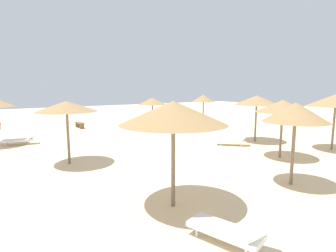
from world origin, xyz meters
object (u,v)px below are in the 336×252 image
Objects in this scene: parasol_8 at (296,113)px; parasol_0 at (203,98)px; parasol_3 at (173,113)px; lounger_0 at (191,122)px; parasol_7 at (66,107)px; lounger_2 at (21,140)px; lounger_3 at (230,231)px; lounger_4 at (233,140)px; bench_0 at (80,124)px; parasol_4 at (257,100)px; parasol_5 at (283,106)px; parasol_1 at (152,101)px; lounger_1 at (162,128)px; parasol_6 at (336,100)px.

parasol_0 is at bearing 60.19° from parasol_8.
parasol_8 is (4.58, -0.87, -0.16)m from parasol_3.
parasol_7 is at bearing -151.33° from lounger_0.
parasol_8 is 15.32m from lounger_2.
lounger_3 is 10.60m from lounger_4.
bench_0 is at bearing 72.81° from parasol_7.
parasol_5 is (-2.30, -3.39, -0.10)m from parasol_4.
lounger_4 is at bearing -34.14° from lounger_2.
parasol_7 is at bearing -140.71° from parasol_1.
bench_0 is at bearing 110.31° from parasol_5.
lounger_1 is 1.00× the size of lounger_2.
parasol_4 reaches higher than parasol_0.
parasol_3 is 3.37m from lounger_3.
parasol_8 is at bearing 17.38° from lounger_3.
parasol_6 is 11.76m from lounger_1.
parasol_5 is 3.99m from lounger_4.
lounger_2 is (-9.75, 0.74, -0.00)m from lounger_1.
parasol_4 is at bearing 47.98° from parasol_8.
lounger_0 is (12.42, 6.79, -2.31)m from parasol_7.
parasol_3 is (-6.75, -13.00, 0.42)m from parasol_1.
lounger_1 is at bearing 63.97° from lounger_3.
lounger_3 is 19.53m from bench_0.
parasol_7 is 1.44× the size of lounger_1.
parasol_7 reaches higher than lounger_4.
lounger_4 is at bearing 61.49° from parasol_8.
parasol_8 is at bearing -119.81° from parasol_0.
lounger_4 is 13.56m from bench_0.
lounger_4 is (0.97, -8.08, -2.03)m from parasol_1.
lounger_4 is (-3.17, -8.10, -0.00)m from lounger_0.
parasol_5 is at bearing 39.73° from parasol_8.
lounger_0 is at bearing 54.54° from lounger_3.
parasol_3 is 7.76m from parasol_5.
parasol_7 is at bearing -107.19° from bench_0.
parasol_4 is at bearing 112.17° from parasol_6.
parasol_8 is (-2.17, -13.87, 0.26)m from parasol_1.
parasol_7 is 6.60m from lounger_2.
lounger_0 is at bearing 82.81° from parasol_4.
parasol_4 is at bearing 36.47° from lounger_3.
parasol_4 is 4.30m from parasol_6.
parasol_0 reaches higher than lounger_4.
parasol_4 is 14.73m from bench_0.
lounger_4 is at bearing -64.29° from bench_0.
parasol_6 is at bearing -37.55° from lounger_2.
parasol_0 is 20.89m from lounger_3.
parasol_7 is at bearing 153.22° from parasol_5.
parasol_3 reaches higher than lounger_0.
parasol_1 is 16.87m from lounger_3.
parasol_1 is 1.36× the size of lounger_0.
parasol_0 is 3.11m from lounger_0.
lounger_1 is at bearing -91.70° from parasol_1.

